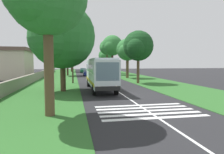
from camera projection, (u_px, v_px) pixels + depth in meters
The scene contains 23 objects.
ground at pixel (123, 95), 20.71m from camera, with size 160.00×160.00×0.00m, color #262628.
grass_verge_left at pixel (54, 82), 33.88m from camera, with size 120.00×8.00×0.04m, color #2D6628.
grass_verge_right at pixel (147, 80), 36.94m from camera, with size 120.00×8.00×0.04m, color #2D6628.
centre_line at pixel (102, 81), 35.41m from camera, with size 110.00×0.16×0.01m, color silver.
coach_bus at pixel (100, 72), 24.27m from camera, with size 11.16×2.62×3.73m.
zebra_crossing at pixel (147, 111), 13.92m from camera, with size 4.05×6.80×0.01m.
trailing_car_0 at pixel (106, 75), 41.96m from camera, with size 4.30×1.78×1.43m.
trailing_car_1 at pixel (87, 73), 50.36m from camera, with size 4.30×1.78×1.43m.
trailing_car_2 at pixel (97, 71), 57.54m from camera, with size 4.30×1.78×1.43m.
trailing_car_3 at pixel (83, 71), 63.77m from camera, with size 4.30×1.78×1.43m.
trailing_minibus_0 at pixel (93, 67), 71.36m from camera, with size 6.00×2.14×2.53m.
roadside_tree_left_0 at pixel (66, 46), 49.28m from camera, with size 6.85×5.69×10.21m.
roadside_tree_left_1 at pixel (71, 51), 80.04m from camera, with size 5.49×4.40×10.22m.
roadside_tree_left_3 at pixel (71, 50), 69.09m from camera, with size 7.65×6.33×10.79m.
roadside_tree_left_4 at pixel (61, 37), 22.55m from camera, with size 8.31×7.33×9.86m.
roadside_tree_right_0 at pixel (105, 56), 71.65m from camera, with size 5.57×4.83×7.97m.
roadside_tree_right_1 at pixel (138, 47), 31.39m from camera, with size 5.32×4.68×8.15m.
roadside_tree_right_2 at pixel (107, 48), 61.75m from camera, with size 5.76×4.58×10.06m.
roadside_tree_right_3 at pixel (112, 46), 52.74m from camera, with size 5.96×5.31×10.25m.
roadside_tree_right_4 at pixel (127, 50), 41.69m from camera, with size 5.23×4.55×8.12m.
utility_pole at pixel (73, 60), 31.49m from camera, with size 0.24×1.40×7.06m.
roadside_wall at pixel (37, 76), 38.09m from camera, with size 70.00×0.40×1.36m, color gray.
roadside_building at pixel (9, 63), 40.21m from camera, with size 9.27×8.15×6.07m.
Camera 1 is at (-19.95, 4.94, 3.33)m, focal length 32.62 mm.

